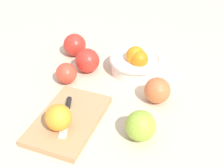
# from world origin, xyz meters

# --- Properties ---
(ground_plane) EXTENTS (2.40, 2.40, 0.00)m
(ground_plane) POSITION_xyz_m (0.00, 0.00, 0.00)
(ground_plane) COLOR beige
(bowl) EXTENTS (0.18, 0.18, 0.09)m
(bowl) POSITION_xyz_m (-0.16, 0.10, 0.04)
(bowl) COLOR white
(bowl) RESTS_ON ground_plane
(cutting_board) EXTENTS (0.26, 0.17, 0.02)m
(cutting_board) POSITION_xyz_m (0.15, -0.01, 0.01)
(cutting_board) COLOR tan
(cutting_board) RESTS_ON ground_plane
(orange_on_board) EXTENTS (0.07, 0.07, 0.07)m
(orange_on_board) POSITION_xyz_m (0.20, -0.02, 0.05)
(orange_on_board) COLOR orange
(orange_on_board) RESTS_ON cutting_board
(knife) EXTENTS (0.15, 0.06, 0.01)m
(knife) POSITION_xyz_m (0.14, -0.02, 0.02)
(knife) COLOR silver
(knife) RESTS_ON cutting_board
(apple_front_left) EXTENTS (0.08, 0.08, 0.08)m
(apple_front_left) POSITION_xyz_m (-0.11, -0.06, 0.04)
(apple_front_left) COLOR red
(apple_front_left) RESTS_ON ground_plane
(apple_front_left_2) EXTENTS (0.08, 0.08, 0.08)m
(apple_front_left_2) POSITION_xyz_m (-0.19, -0.15, 0.04)
(apple_front_left_2) COLOR red
(apple_front_left_2) RESTS_ON ground_plane
(apple_front_center) EXTENTS (0.07, 0.07, 0.07)m
(apple_front_center) POSITION_xyz_m (-0.02, -0.10, 0.03)
(apple_front_center) COLOR #D6422D
(apple_front_center) RESTS_ON ground_plane
(apple_back_center) EXTENTS (0.08, 0.08, 0.08)m
(apple_back_center) POSITION_xyz_m (-0.02, 0.20, 0.04)
(apple_back_center) COLOR #CC6638
(apple_back_center) RESTS_ON ground_plane
(apple_back_right) EXTENTS (0.08, 0.08, 0.08)m
(apple_back_right) POSITION_xyz_m (0.14, 0.19, 0.04)
(apple_back_right) COLOR #8EB738
(apple_back_right) RESTS_ON ground_plane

